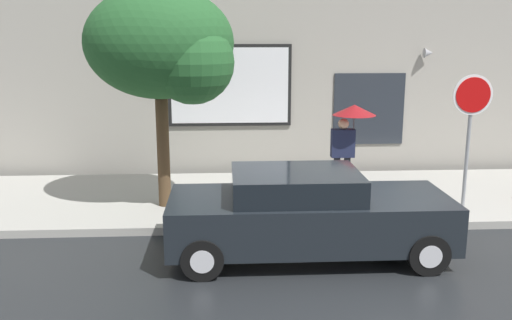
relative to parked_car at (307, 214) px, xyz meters
The scene contains 7 objects.
ground_plane 1.04m from the parked_car, ahead, with size 60.00×60.00×0.00m, color black.
sidewalk 3.23m from the parked_car, 76.18° to the left, with size 20.00×4.00×0.15m, color #A3A099.
building_facade 6.26m from the parked_car, 82.41° to the left, with size 20.00×0.67×7.00m.
parked_car is the anchor object (origin of this frame).
pedestrian_with_umbrella 3.39m from the parked_car, 65.90° to the left, with size 0.92×0.91×1.96m.
street_tree 4.26m from the parked_car, 135.45° to the left, with size 2.86×2.43×4.32m.
stop_sign 3.94m from the parked_car, 26.32° to the left, with size 0.76×0.10×2.68m.
Camera 1 is at (-2.06, -8.61, 3.56)m, focal length 39.18 mm.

